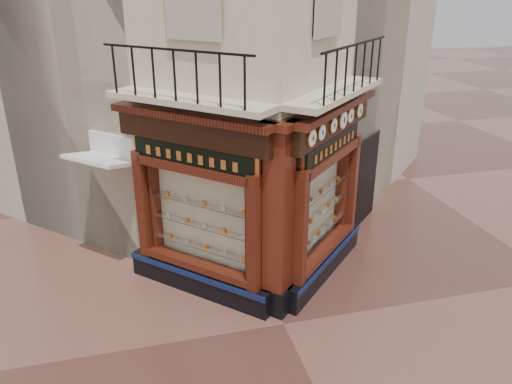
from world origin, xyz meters
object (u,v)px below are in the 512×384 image
object	(u,v)px
clock_b	(321,132)
signboard_left	(192,157)
corner_pilaster	(278,225)
awning	(113,267)
clock_a	(311,138)
signboard_right	(332,146)
clock_f	(359,110)
clock_d	(343,120)
clock_c	(333,125)
clock_e	(350,116)

from	to	relation	value
clock_b	signboard_left	world-z (taller)	clock_b
corner_pilaster	awning	distance (m)	4.59
clock_a	signboard_right	xyz separation A→B (m)	(0.86, 1.02, -0.52)
clock_f	signboard_right	size ratio (longest dim) A/B	0.16
clock_f	clock_d	bearing A→B (deg)	-180.00
clock_c	awning	bearing A→B (deg)	113.01
clock_c	clock_d	xyz separation A→B (m)	(0.37, 0.37, 0.00)
clock_d	clock_f	size ratio (longest dim) A/B	1.20
clock_a	clock_b	xyz separation A→B (m)	(0.31, 0.31, 0.00)
clock_a	clock_b	size ratio (longest dim) A/B	1.05
clock_f	signboard_left	xyz separation A→B (m)	(-3.84, -0.76, -0.52)
clock_a	clock_f	distance (m)	2.51
clock_f	signboard_left	distance (m)	3.95
clock_e	signboard_right	distance (m)	0.82
clock_a	signboard_left	world-z (taller)	clock_a
clock_b	corner_pilaster	bearing A→B (deg)	153.44
clock_b	clock_e	xyz separation A→B (m)	(1.07, 1.07, -0.00)
clock_a	clock_f	xyz separation A→B (m)	(1.78, 1.78, 0.00)
corner_pilaster	signboard_right	size ratio (longest dim) A/B	1.93
clock_d	clock_e	xyz separation A→B (m)	(0.30, 0.30, 0.00)
awning	signboard_left	world-z (taller)	signboard_left
clock_c	clock_d	size ratio (longest dim) A/B	0.78
corner_pilaster	clock_b	size ratio (longest dim) A/B	12.24
corner_pilaster	clock_c	distance (m)	2.24
clock_a	signboard_right	distance (m)	1.43
clock_e	awning	bearing A→B (deg)	122.24
clock_b	signboard_left	bearing A→B (deg)	118.27
corner_pilaster	clock_e	bearing A→B (deg)	-10.21
clock_b	clock_d	world-z (taller)	clock_d
signboard_left	clock_b	bearing A→B (deg)	-151.73
clock_d	clock_e	bearing A→B (deg)	-0.00
clock_c	clock_e	distance (m)	0.94
clock_b	signboard_right	xyz separation A→B (m)	(0.56, 0.71, -0.52)
clock_e	clock_c	bearing A→B (deg)	-180.00
clock_a	signboard_right	world-z (taller)	clock_a
clock_e	signboard_left	world-z (taller)	clock_e
signboard_right	clock_e	bearing A→B (deg)	-10.10
clock_b	clock_f	size ratio (longest dim) A/B	0.97
corner_pilaster	awning	size ratio (longest dim) A/B	2.70
clock_b	awning	size ratio (longest dim) A/B	0.22
clock_c	clock_e	bearing A→B (deg)	0.00
clock_b	clock_c	size ratio (longest dim) A/B	1.03
clock_d	clock_f	xyz separation A→B (m)	(0.69, 0.69, 0.00)
clock_b	signboard_left	xyz separation A→B (m)	(-2.37, 0.71, -0.52)
signboard_left	clock_f	bearing A→B (deg)	-123.82
clock_a	clock_c	xyz separation A→B (m)	(0.72, 0.72, 0.00)
clock_e	clock_b	bearing A→B (deg)	180.00
clock_f	signboard_left	world-z (taller)	clock_f
awning	signboard_left	bearing A→B (deg)	-175.58
clock_e	signboard_left	bearing A→B (deg)	140.99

